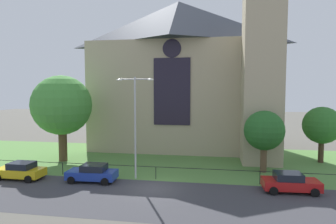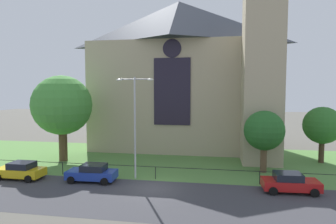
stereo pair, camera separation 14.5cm
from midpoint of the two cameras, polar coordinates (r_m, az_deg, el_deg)
ground at (r=33.47m, az=0.65°, el=-9.30°), size 160.00×160.00×0.00m
road_asphalt at (r=22.18m, az=-4.19°, el=-16.45°), size 120.00×8.00×0.01m
grass_verge at (r=31.55m, az=0.10°, el=-10.14°), size 120.00×20.00×0.01m
church_building at (r=40.01m, az=2.94°, el=7.73°), size 23.20×16.20×26.00m
iron_railing at (r=26.12m, az=-2.57°, el=-10.96°), size 35.61×0.07×1.13m
tree_left_near at (r=34.10m, az=-20.26°, el=1.20°), size 6.56×6.56×9.51m
tree_right_far at (r=35.54m, az=27.90°, el=-2.35°), size 4.00×4.00×6.10m
tree_right_near at (r=29.16m, az=18.24°, el=-3.54°), size 3.80×3.80×5.95m
streetlamp_near at (r=25.64m, az=-6.64°, el=-0.64°), size 3.37×0.26×9.02m
parked_car_yellow at (r=29.35m, az=-27.15°, el=-10.22°), size 4.23×2.08×1.51m
parked_car_blue at (r=26.36m, az=-14.77°, el=-11.51°), size 4.24×2.11×1.51m
parked_car_red at (r=24.90m, az=22.70°, el=-12.64°), size 4.27×2.17×1.51m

